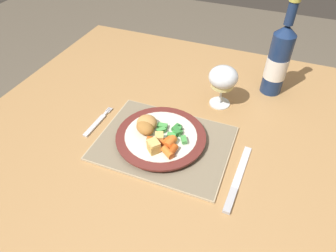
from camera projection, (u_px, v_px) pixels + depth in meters
name	position (u px, v px, depth m)	size (l,w,h in m)	color
ground_plane	(174.00, 247.00, 1.36)	(6.00, 6.00, 0.00)	brown
dining_table	(177.00, 148.00, 0.92)	(1.17, 1.04, 0.74)	#AD7F4C
placemat	(164.00, 143.00, 0.81)	(0.35, 0.27, 0.01)	tan
dinner_plate	(161.00, 137.00, 0.81)	(0.24, 0.24, 0.02)	silver
breaded_croquettes	(146.00, 125.00, 0.81)	(0.08, 0.09, 0.03)	#A87033
green_beans_pile	(174.00, 131.00, 0.80)	(0.10, 0.07, 0.02)	#4CA84C
glazed_carrots	(167.00, 144.00, 0.76)	(0.09, 0.08, 0.02)	#CC5119
fork	(97.00, 123.00, 0.87)	(0.02, 0.14, 0.01)	silver
table_knife	(236.00, 183.00, 0.71)	(0.03, 0.22, 0.01)	silver
wine_glass	(223.00, 79.00, 0.88)	(0.09, 0.09, 0.13)	silver
bottle	(278.00, 60.00, 0.92)	(0.07, 0.07, 0.30)	navy
roast_potatoes	(155.00, 144.00, 0.76)	(0.04, 0.07, 0.03)	#E5BC66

